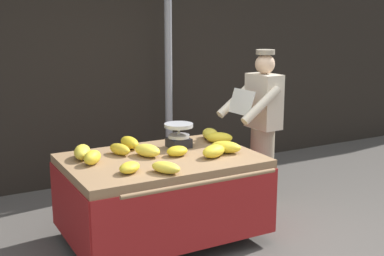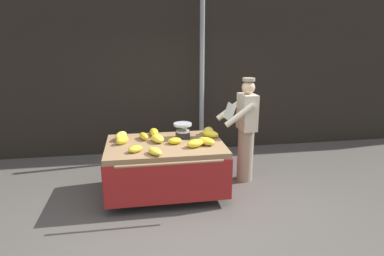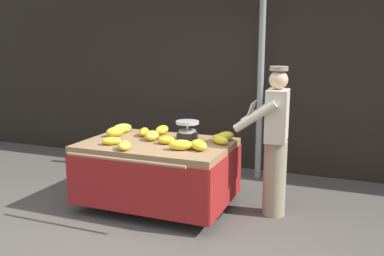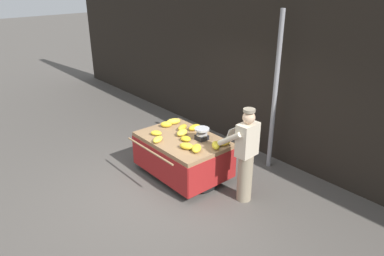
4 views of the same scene
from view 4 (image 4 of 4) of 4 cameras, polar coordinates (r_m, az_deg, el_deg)
ground_plane at (r=6.84m, az=-4.56°, el=-9.92°), size 60.00×60.00×0.00m
back_wall at (r=7.83m, az=11.66°, el=10.32°), size 16.00×0.24×4.08m
street_pole at (r=7.22m, az=12.88°, el=5.26°), size 0.09×0.09×3.15m
banana_cart at (r=7.05m, az=-1.49°, el=-3.10°), size 1.75×1.38×0.81m
weighing_scale at (r=6.84m, az=1.55°, el=-0.93°), size 0.28×0.28×0.24m
banana_bunch_0 at (r=7.28m, az=0.40°, el=0.11°), size 0.15×0.30×0.11m
banana_bunch_1 at (r=6.82m, az=-5.39°, el=-1.77°), size 0.25×0.31×0.09m
banana_bunch_2 at (r=6.44m, az=0.71°, el=-3.20°), size 0.31×0.33×0.11m
banana_bunch_3 at (r=6.67m, az=4.88°, el=-2.28°), size 0.24×0.32×0.11m
banana_bunch_4 at (r=7.56m, az=-2.92°, el=1.04°), size 0.24×0.33×0.12m
banana_bunch_5 at (r=7.30m, az=-1.50°, el=0.11°), size 0.19×0.28×0.10m
banana_bunch_6 at (r=7.05m, az=-1.56°, el=-0.70°), size 0.25×0.32×0.11m
banana_bunch_7 at (r=6.51m, az=-0.85°, el=-2.84°), size 0.31×0.25×0.11m
banana_bunch_8 at (r=6.82m, az=-1.00°, el=-1.68°), size 0.23×0.20×0.09m
banana_bunch_9 at (r=7.43m, az=-4.07°, el=0.57°), size 0.24×0.26×0.12m
banana_bunch_10 at (r=7.09m, az=-5.64°, el=-0.78°), size 0.26×0.25×0.09m
banana_bunch_11 at (r=6.55m, az=3.72°, el=-2.72°), size 0.29×0.27×0.11m
vendor_person at (r=6.26m, az=8.38°, el=-4.22°), size 0.60×0.54×1.71m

